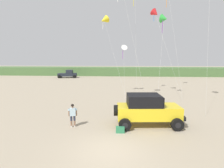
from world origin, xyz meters
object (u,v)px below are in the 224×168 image
object	(u,v)px
person_watching	(73,114)
cooler_box	(120,130)
distant_pickup	(68,74)
kite_orange_streamer	(155,13)
kite_purple_stunt	(104,20)
kite_pink_ribbon	(164,19)
kite_black_sled	(124,49)
jeep	(147,109)

from	to	relation	value
person_watching	cooler_box	world-z (taller)	person_watching
person_watching	distant_pickup	world-z (taller)	distant_pickup
person_watching	distant_pickup	size ratio (longest dim) A/B	0.34
kite_orange_streamer	kite_purple_stunt	distance (m)	6.20
kite_orange_streamer	kite_pink_ribbon	xyz separation A→B (m)	(0.77, -1.45, -0.95)
kite_orange_streamer	kite_black_sled	bearing A→B (deg)	150.53
jeep	cooler_box	distance (m)	2.58
cooler_box	kite_black_sled	world-z (taller)	kite_black_sled
jeep	kite_black_sled	distance (m)	13.39
cooler_box	kite_black_sled	distance (m)	14.98
cooler_box	kite_purple_stunt	bearing A→B (deg)	98.77
kite_purple_stunt	kite_orange_streamer	bearing A→B (deg)	3.90
jeep	distant_pickup	size ratio (longest dim) A/B	1.02
distant_pickup	kite_purple_stunt	distance (m)	26.28
kite_pink_ribbon	kite_orange_streamer	bearing A→B (deg)	117.99
kite_orange_streamer	kite_pink_ribbon	bearing A→B (deg)	-62.01
distant_pickup	kite_pink_ribbon	distance (m)	30.77
jeep	kite_purple_stunt	distance (m)	13.45
person_watching	kite_pink_ribbon	xyz separation A→B (m)	(7.89, 9.47, 8.28)
jeep	kite_purple_stunt	size ratio (longest dim) A/B	0.50
cooler_box	kite_pink_ribbon	size ratio (longest dim) A/B	0.06
person_watching	jeep	bearing A→B (deg)	7.95
kite_pink_ribbon	kite_black_sled	distance (m)	6.55
kite_purple_stunt	distant_pickup	bearing A→B (deg)	118.72
jeep	kite_orange_streamer	bearing A→B (deg)	79.59
kite_purple_stunt	kite_pink_ribbon	xyz separation A→B (m)	(6.91, -1.03, -0.17)
jeep	kite_orange_streamer	distance (m)	13.70
person_watching	kite_orange_streamer	size ratio (longest dim) A/B	0.15
person_watching	kite_black_sled	size ratio (longest dim) A/B	0.25
kite_orange_streamer	kite_pink_ribbon	distance (m)	1.90
kite_pink_ribbon	kite_purple_stunt	bearing A→B (deg)	171.50
person_watching	kite_pink_ribbon	distance (m)	14.85
cooler_box	kite_orange_streamer	distance (m)	15.78
kite_black_sled	kite_purple_stunt	bearing A→B (deg)	-133.14
cooler_box	distant_pickup	world-z (taller)	distant_pickup
cooler_box	kite_black_sled	size ratio (longest dim) A/B	0.08
kite_pink_ribbon	cooler_box	bearing A→B (deg)	-113.99
cooler_box	kite_orange_streamer	xyz separation A→B (m)	(3.76, 11.64, 9.98)
distant_pickup	kite_orange_streamer	xyz separation A→B (m)	(18.09, -21.40, 9.23)
kite_purple_stunt	kite_black_sled	distance (m)	4.79
jeep	kite_pink_ribbon	world-z (taller)	kite_pink_ribbon
distant_pickup	kite_purple_stunt	world-z (taller)	kite_purple_stunt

